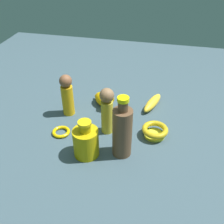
% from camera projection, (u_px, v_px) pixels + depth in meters
% --- Properties ---
extents(ground, '(2.00, 2.00, 0.00)m').
position_uv_depth(ground, '(112.00, 123.00, 1.16)').
color(ground, '#384C56').
extents(cat_figurine, '(0.12, 0.12, 0.09)m').
position_uv_depth(cat_figurine, '(105.00, 99.00, 1.24)').
color(cat_figurine, '#DAA006').
rests_on(cat_figurine, ground).
extents(bangle, '(0.08, 0.08, 0.01)m').
position_uv_depth(bangle, '(61.00, 132.00, 1.10)').
color(bangle, '#DFB008').
rests_on(bangle, ground).
extents(bottle_short, '(0.10, 0.10, 0.15)m').
position_uv_depth(bottle_short, '(86.00, 141.00, 0.97)').
color(bottle_short, '#B39A09').
rests_on(bottle_short, ground).
extents(bowl, '(0.11, 0.11, 0.04)m').
position_uv_depth(bowl, '(155.00, 131.00, 1.07)').
color(bowl, yellow).
rests_on(bowl, ground).
extents(nail_polish_jar, '(0.05, 0.05, 0.04)m').
position_uv_depth(nail_polish_jar, '(124.00, 114.00, 1.18)').
color(nail_polish_jar, '#2A5F3F').
rests_on(nail_polish_jar, ground).
extents(bottle_tall, '(0.07, 0.07, 0.25)m').
position_uv_depth(bottle_tall, '(122.00, 131.00, 0.95)').
color(bottle_tall, brown).
rests_on(bottle_tall, ground).
extents(banana, '(0.17, 0.09, 0.04)m').
position_uv_depth(banana, '(152.00, 103.00, 1.25)').
color(banana, yellow).
rests_on(banana, ground).
extents(person_figure_adult, '(0.06, 0.06, 0.21)m').
position_uv_depth(person_figure_adult, '(107.00, 110.00, 1.05)').
color(person_figure_adult, gold).
rests_on(person_figure_adult, ground).
extents(person_figure_child, '(0.07, 0.07, 0.20)m').
position_uv_depth(person_figure_child, '(67.00, 95.00, 1.16)').
color(person_figure_child, gold).
rests_on(person_figure_child, ground).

